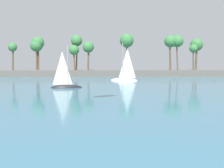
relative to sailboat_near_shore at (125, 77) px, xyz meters
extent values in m
cube|color=#386B84|center=(-7.02, 2.91, -0.84)|extent=(220.00, 109.49, 0.06)
cube|color=#605B54|center=(-7.02, 17.66, 0.03)|extent=(107.71, 6.00, 1.80)
cylinder|color=brown|center=(-23.68, 18.64, 4.38)|extent=(0.67, 0.73, 6.91)
sphere|color=#38753D|center=(-23.68, 18.64, 7.82)|extent=(3.47, 3.47, 3.47)
cylinder|color=brown|center=(16.08, 16.67, 4.98)|extent=(0.77, 0.81, 8.10)
sphere|color=#38753D|center=(16.08, 16.67, 9.02)|extent=(3.36, 3.36, 3.36)
cylinder|color=brown|center=(20.53, 16.15, 3.96)|extent=(0.66, 0.69, 6.08)
sphere|color=#38753D|center=(20.53, 16.15, 6.99)|extent=(2.37, 2.37, 2.37)
cylinder|color=brown|center=(-23.34, 18.98, 4.78)|extent=(0.68, 0.56, 7.69)
sphere|color=#38753D|center=(-23.34, 18.98, 8.62)|extent=(3.59, 3.59, 3.59)
cylinder|color=brown|center=(-30.05, 17.55, 4.13)|extent=(0.66, 0.53, 6.41)
sphere|color=#38753D|center=(-30.05, 17.55, 7.32)|extent=(2.46, 2.46, 2.46)
cylinder|color=brown|center=(-12.79, 16.20, 3.72)|extent=(0.62, 0.51, 5.59)
sphere|color=#38753D|center=(-12.79, 16.20, 6.51)|extent=(2.78, 2.78, 2.78)
cylinder|color=brown|center=(14.05, 16.51, 4.95)|extent=(0.93, 0.87, 8.06)
sphere|color=#38753D|center=(14.05, 16.51, 8.97)|extent=(3.42, 3.42, 3.42)
cylinder|color=brown|center=(-8.86, 16.16, 4.12)|extent=(0.72, 0.65, 6.40)
sphere|color=#38753D|center=(-8.86, 16.16, 7.31)|extent=(3.10, 3.10, 3.10)
cylinder|color=brown|center=(-12.28, 18.33, 5.08)|extent=(0.77, 0.55, 8.31)
sphere|color=#38753D|center=(-12.28, 18.33, 9.23)|extent=(3.19, 3.19, 3.19)
cylinder|color=brown|center=(22.33, 19.00, 4.55)|extent=(0.73, 0.70, 7.26)
sphere|color=#38753D|center=(22.33, 19.00, 8.17)|extent=(3.62, 3.62, 3.62)
cylinder|color=brown|center=(1.81, 16.43, 5.04)|extent=(0.73, 0.55, 8.22)
sphere|color=#38753D|center=(1.81, 16.43, 9.14)|extent=(3.87, 3.87, 3.87)
ellipsoid|color=white|center=(-0.13, 0.05, -0.81)|extent=(6.42, 3.90, 1.23)
cylinder|color=gray|center=(-0.42, 0.16, 3.66)|extent=(0.18, 0.18, 7.70)
pyramid|color=white|center=(0.56, -0.21, 3.08)|extent=(2.66, 1.15, 6.55)
ellipsoid|color=black|center=(-10.86, -15.53, -0.81)|extent=(5.37, 2.37, 1.04)
cylinder|color=gray|center=(-10.61, -15.49, 2.96)|extent=(0.16, 0.16, 6.49)
pyramid|color=silver|center=(-11.48, -15.63, 2.47)|extent=(2.33, 0.53, 5.52)
camera|label=1|loc=(-4.71, -62.34, 3.83)|focal=45.16mm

